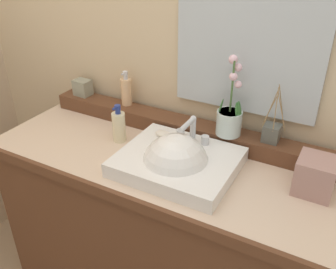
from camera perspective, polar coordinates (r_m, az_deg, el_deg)
The scene contains 12 objects.
wall_back at distance 1.65m, azimuth 5.70°, elevation 16.20°, with size 3.25×0.20×2.68m, color beige.
vanity_cabinet at distance 1.79m, azimuth -0.94°, elevation -15.61°, with size 1.46×0.57×0.90m.
back_ledge at distance 1.65m, azimuth 2.57°, elevation 1.06°, with size 1.37×0.11×0.07m, color brown.
sink_basin at distance 1.42m, azimuth 1.29°, elevation -4.69°, with size 0.44×0.37×0.28m.
soap_bar at distance 1.53m, azimuth -0.76°, elevation 0.09°, with size 0.07×0.04×0.02m, color silver.
potted_plant at distance 1.51m, azimuth 9.50°, elevation 2.78°, with size 0.11×0.10×0.33m.
soap_dispenser at distance 1.77m, azimuth -6.45°, elevation 6.69°, with size 0.05×0.05×0.17m.
reed_diffuser at distance 1.52m, azimuth 15.69°, elevation 0.30°, with size 0.10×0.09×0.24m.
trinket_box at distance 1.93m, azimuth -13.04°, elevation 7.07°, with size 0.08×0.07×0.08m, color gray.
lotion_bottle at distance 1.60m, azimuth -7.59°, elevation 1.30°, with size 0.06×0.06×0.17m.
tissue_box at distance 1.39m, azimuth 21.78°, elevation -5.91°, with size 0.13×0.13×0.13m, color tan.
mirror at distance 1.48m, azimuth 12.31°, elevation 13.96°, with size 0.59×0.02×0.58m, color silver.
Camera 1 is at (0.63, -1.10, 1.72)m, focal length 39.51 mm.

